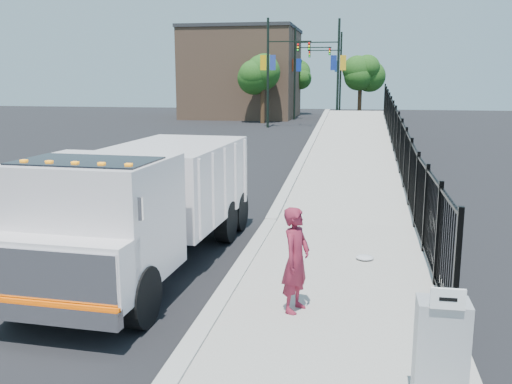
# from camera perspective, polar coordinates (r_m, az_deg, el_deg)

# --- Properties ---
(ground) EXTENTS (120.00, 120.00, 0.00)m
(ground) POSITION_cam_1_polar(r_m,az_deg,el_deg) (10.80, -1.82, -8.61)
(ground) COLOR black
(ground) RESTS_ON ground
(sidewalk) EXTENTS (3.55, 12.00, 0.12)m
(sidewalk) POSITION_cam_1_polar(r_m,az_deg,el_deg) (8.71, 8.09, -13.36)
(sidewalk) COLOR #9E998E
(sidewalk) RESTS_ON ground
(curb) EXTENTS (0.30, 12.00, 0.16)m
(curb) POSITION_cam_1_polar(r_m,az_deg,el_deg) (8.97, -4.59, -12.40)
(curb) COLOR #ADAAA3
(curb) RESTS_ON ground
(ramp) EXTENTS (3.95, 24.06, 3.19)m
(ramp) POSITION_cam_1_polar(r_m,az_deg,el_deg) (26.18, 10.21, 3.07)
(ramp) COLOR #9E998E
(ramp) RESTS_ON ground
(iron_fence) EXTENTS (0.10, 28.00, 1.80)m
(iron_fence) POSITION_cam_1_polar(r_m,az_deg,el_deg) (22.14, 13.92, 3.78)
(iron_fence) COLOR black
(iron_fence) RESTS_ON ground
(truck) EXTENTS (2.65, 7.31, 2.47)m
(truck) POSITION_cam_1_polar(r_m,az_deg,el_deg) (11.12, -11.10, -0.77)
(truck) COLOR black
(truck) RESTS_ON ground
(worker) EXTENTS (0.57, 0.70, 1.65)m
(worker) POSITION_cam_1_polar(r_m,az_deg,el_deg) (8.83, 4.01, -6.78)
(worker) COLOR maroon
(worker) RESTS_ON sidewalk
(utility_cabinet) EXTENTS (0.55, 0.40, 1.25)m
(utility_cabinet) POSITION_cam_1_polar(r_m,az_deg,el_deg) (6.70, 17.97, -15.28)
(utility_cabinet) COLOR gray
(utility_cabinet) RESTS_ON sidewalk
(arrow_sign) EXTENTS (0.35, 0.04, 0.22)m
(arrow_sign) POSITION_cam_1_polar(r_m,az_deg,el_deg) (6.21, 18.64, -10.08)
(arrow_sign) COLOR white
(arrow_sign) RESTS_ON utility_cabinet
(debris) EXTENTS (0.35, 0.35, 0.09)m
(debris) POSITION_cam_1_polar(r_m,az_deg,el_deg) (11.66, 10.82, -6.44)
(debris) COLOR silver
(debris) RESTS_ON sidewalk
(light_pole_0) EXTENTS (3.77, 0.22, 8.00)m
(light_pole_0) POSITION_cam_1_polar(r_m,az_deg,el_deg) (43.18, 1.60, 12.24)
(light_pole_0) COLOR black
(light_pole_0) RESTS_ON ground
(light_pole_1) EXTENTS (3.78, 0.22, 8.00)m
(light_pole_1) POSITION_cam_1_polar(r_m,az_deg,el_deg) (44.09, 7.81, 12.12)
(light_pole_1) COLOR black
(light_pole_1) RESTS_ON ground
(light_pole_2) EXTENTS (3.77, 0.22, 8.00)m
(light_pole_2) POSITION_cam_1_polar(r_m,az_deg,el_deg) (51.73, 4.24, 12.06)
(light_pole_2) COLOR black
(light_pole_2) RESTS_ON ground
(light_pole_3) EXTENTS (3.78, 0.22, 8.00)m
(light_pole_3) POSITION_cam_1_polar(r_m,az_deg,el_deg) (57.00, 8.14, 11.91)
(light_pole_3) COLOR black
(light_pole_3) RESTS_ON ground
(tree_0) EXTENTS (3.01, 3.01, 5.50)m
(tree_0) POSITION_cam_1_polar(r_m,az_deg,el_deg) (47.46, 0.68, 11.67)
(tree_0) COLOR #382314
(tree_0) RESTS_ON ground
(tree_1) EXTENTS (2.46, 2.46, 5.23)m
(tree_1) POSITION_cam_1_polar(r_m,az_deg,el_deg) (50.50, 10.41, 11.44)
(tree_1) COLOR #382314
(tree_1) RESTS_ON ground
(tree_2) EXTENTS (2.63, 2.63, 5.32)m
(tree_2) POSITION_cam_1_polar(r_m,az_deg,el_deg) (59.42, 4.17, 11.56)
(tree_2) COLOR #382314
(tree_2) RESTS_ON ground
(building) EXTENTS (10.00, 10.00, 8.00)m
(building) POSITION_cam_1_polar(r_m,az_deg,el_deg) (55.07, -1.34, 11.66)
(building) COLOR #8C664C
(building) RESTS_ON ground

